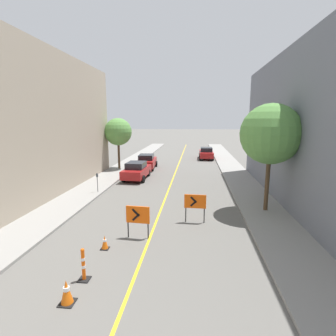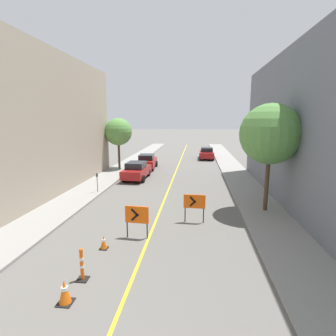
{
  "view_description": "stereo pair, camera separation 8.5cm",
  "coord_description": "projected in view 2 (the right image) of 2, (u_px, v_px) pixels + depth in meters",
  "views": [
    {
      "loc": [
        2.01,
        3.5,
        5.35
      ],
      "look_at": [
        -0.45,
        26.74,
        1.0
      ],
      "focal_mm": 28.0,
      "sensor_mm": 36.0,
      "label": 1
    },
    {
      "loc": [
        2.09,
        3.51,
        5.35
      ],
      "look_at": [
        -0.45,
        26.74,
        1.0
      ],
      "focal_mm": 28.0,
      "sensor_mm": 36.0,
      "label": 2
    }
  ],
  "objects": [
    {
      "name": "sidewalk_left",
      "position": [
        119.0,
        170.0,
        27.75
      ],
      "size": [
        2.65,
        60.05,
        0.13
      ],
      "color": "gray",
      "rests_on": "ground_plane"
    },
    {
      "name": "parked_car_curb_mid",
      "position": [
        147.0,
        161.0,
        28.76
      ],
      "size": [
        2.04,
        4.39,
        1.59
      ],
      "rotation": [
        0.0,
        0.0,
        0.06
      ],
      "color": "maroon",
      "rests_on": "ground_plane"
    },
    {
      "name": "sidewalk_right",
      "position": [
        235.0,
        172.0,
        26.47
      ],
      "size": [
        2.65,
        60.05,
        0.13
      ],
      "color": "gray",
      "rests_on": "ground_plane"
    },
    {
      "name": "arrow_barricade_secondary",
      "position": [
        194.0,
        203.0,
        13.62
      ],
      "size": [
        1.13,
        0.11,
        1.51
      ],
      "rotation": [
        0.0,
        0.0,
        -0.04
      ],
      "color": "#EF560C",
      "rests_on": "ground_plane"
    },
    {
      "name": "parked_car_curb_far",
      "position": [
        207.0,
        153.0,
        35.76
      ],
      "size": [
        1.93,
        4.3,
        1.59
      ],
      "rotation": [
        0.0,
        0.0,
        0.0
      ],
      "color": "maroon",
      "rests_on": "ground_plane"
    },
    {
      "name": "arrow_barricade_primary",
      "position": [
        137.0,
        216.0,
        11.83
      ],
      "size": [
        1.09,
        0.15,
        1.51
      ],
      "rotation": [
        0.0,
        0.0,
        -0.08
      ],
      "color": "#EF560C",
      "rests_on": "ground_plane"
    },
    {
      "name": "street_tree_right_near",
      "position": [
        270.0,
        134.0,
        14.55
      ],
      "size": [
        3.39,
        3.39,
        6.11
      ],
      "color": "#4C3823",
      "rests_on": "sidewalk_right"
    },
    {
      "name": "delineator_post_rear",
      "position": [
        82.0,
        266.0,
        8.79
      ],
      "size": [
        0.38,
        0.38,
        1.15
      ],
      "color": "black",
      "rests_on": "ground_plane"
    },
    {
      "name": "street_tree_left_near",
      "position": [
        118.0,
        132.0,
        27.62
      ],
      "size": [
        2.86,
        2.86,
        5.36
      ],
      "color": "#4C3823",
      "rests_on": "sidewalk_left"
    },
    {
      "name": "parked_car_curb_near",
      "position": [
        137.0,
        170.0,
        23.68
      ],
      "size": [
        1.99,
        4.38,
        1.59
      ],
      "rotation": [
        0.0,
        0.0,
        -0.05
      ],
      "color": "maroon",
      "rests_on": "ground_plane"
    },
    {
      "name": "traffic_cone_fourth",
      "position": [
        104.0,
        242.0,
        10.95
      ],
      "size": [
        0.34,
        0.34,
        0.59
      ],
      "color": "black",
      "rests_on": "ground_plane"
    },
    {
      "name": "parking_meter_near_curb",
      "position": [
        97.0,
        179.0,
        19.0
      ],
      "size": [
        0.12,
        0.11,
        1.4
      ],
      "color": "#4C4C51",
      "rests_on": "sidewalk_left"
    },
    {
      "name": "lane_stripe",
      "position": [
        176.0,
        172.0,
        27.12
      ],
      "size": [
        0.12,
        60.05,
        0.01
      ],
      "color": "gold",
      "rests_on": "ground_plane"
    },
    {
      "name": "traffic_cone_third",
      "position": [
        65.0,
        292.0,
        7.69
      ],
      "size": [
        0.45,
        0.45,
        0.75
      ],
      "color": "black",
      "rests_on": "ground_plane"
    }
  ]
}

